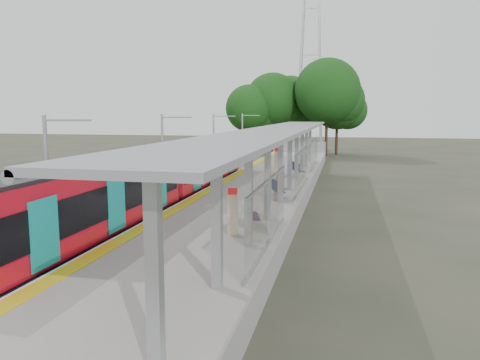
% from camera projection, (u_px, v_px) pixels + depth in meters
% --- Properties ---
extents(ground, '(200.00, 200.00, 0.00)m').
position_uv_depth(ground, '(111.00, 354.00, 10.72)').
color(ground, '#474438').
rests_on(ground, ground).
extents(trackbed, '(3.00, 70.00, 0.24)m').
position_uv_depth(trackbed, '(195.00, 194.00, 31.00)').
color(trackbed, '#59544C').
rests_on(trackbed, ground).
extents(platform, '(6.00, 50.00, 1.00)m').
position_uv_depth(platform, '(262.00, 191.00, 29.97)').
color(platform, gray).
rests_on(platform, ground).
extents(tactile_strip, '(0.60, 50.00, 0.02)m').
position_uv_depth(tactile_strip, '(223.00, 182.00, 30.45)').
color(tactile_strip, gold).
rests_on(tactile_strip, platform).
extents(end_fence, '(6.00, 0.10, 1.20)m').
position_uv_depth(end_fence, '(299.00, 147.00, 53.91)').
color(end_fence, '#9EA0A5').
rests_on(end_fence, platform).
extents(train, '(2.74, 27.60, 3.62)m').
position_uv_depth(train, '(156.00, 179.00, 24.51)').
color(train, black).
rests_on(train, ground).
extents(canopy, '(3.27, 38.00, 3.66)m').
position_uv_depth(canopy, '(279.00, 137.00, 25.41)').
color(canopy, '#9EA0A5').
rests_on(canopy, platform).
extents(pylon, '(8.00, 4.00, 38.00)m').
position_uv_depth(pylon, '(311.00, 32.00, 78.75)').
color(pylon, '#9EA0A5').
rests_on(pylon, ground).
extents(tree_cluster, '(17.61, 11.56, 12.32)m').
position_uv_depth(tree_cluster, '(301.00, 99.00, 60.82)').
color(tree_cluster, '#382316').
rests_on(tree_cluster, ground).
extents(catenary_masts, '(2.08, 48.16, 5.40)m').
position_uv_depth(catenary_masts, '(164.00, 153.00, 30.00)').
color(catenary_masts, '#9EA0A5').
rests_on(catenary_masts, ground).
extents(bench_near, '(0.81, 1.49, 0.97)m').
position_uv_depth(bench_near, '(251.00, 214.00, 18.54)').
color(bench_near, '#101754').
rests_on(bench_near, platform).
extents(bench_mid, '(0.93, 1.55, 1.01)m').
position_uv_depth(bench_mid, '(277.00, 189.00, 24.54)').
color(bench_mid, '#101754').
rests_on(bench_mid, platform).
extents(bench_far, '(1.03, 1.55, 1.02)m').
position_uv_depth(bench_far, '(297.00, 169.00, 32.94)').
color(bench_far, '#101754').
rests_on(bench_far, platform).
extents(info_pillar_near, '(0.40, 0.40, 1.76)m').
position_uv_depth(info_pillar_near, '(233.00, 214.00, 17.27)').
color(info_pillar_near, beige).
rests_on(info_pillar_near, platform).
extents(info_pillar_far, '(0.45, 0.45, 2.00)m').
position_uv_depth(info_pillar_far, '(277.00, 163.00, 33.80)').
color(info_pillar_far, beige).
rests_on(info_pillar_far, platform).
extents(litter_bin, '(0.62, 0.62, 1.00)m').
position_uv_depth(litter_bin, '(280.00, 180.00, 27.85)').
color(litter_bin, '#9EA0A5').
rests_on(litter_bin, platform).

